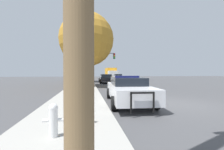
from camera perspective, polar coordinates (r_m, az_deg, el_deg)
The scene contains 12 objects.
ground_plane at distance 8.65m, azimuth 22.68°, elevation -10.13°, with size 110.00×110.00×0.00m, color #474749.
sidewalk_left at distance 7.40m, azimuth -13.95°, elevation -11.47°, with size 3.00×110.00×0.13m.
police_car at distance 8.20m, azimuth 6.02°, elevation -5.39°, with size 2.33×5.31×1.47m.
fire_hydrant at distance 3.94m, azimuth -21.43°, elevation -15.35°, with size 0.48×0.21×0.79m.
traffic_light at distance 23.91m, azimuth -4.16°, elevation 5.47°, with size 3.96×0.35×4.77m.
car_background_midblock at distance 23.41m, azimuth -2.42°, elevation -1.26°, with size 2.07×4.50×1.39m.
car_background_oncoming at distance 32.88m, azimuth 2.37°, elevation -0.68°, with size 2.07×4.10×1.33m.
car_background_distant at distance 44.42m, azimuth -1.25°, elevation -0.18°, with size 1.87×4.63×1.45m.
box_truck at distance 39.68m, azimuth -0.35°, elevation 0.81°, with size 2.61×7.94×2.86m.
tree_sidewalk_mid at distance 26.88m, azimuth -9.83°, elevation 8.41°, with size 5.32×5.32×7.69m.
tree_sidewalk_near at distance 17.92m, azimuth -9.61°, elevation 13.17°, with size 6.21×6.21×8.43m.
traffic_cone at distance 4.66m, azimuth -9.30°, elevation -13.91°, with size 0.28×0.28×0.66m.
Camera 1 is at (-4.51, -7.20, 1.65)m, focal length 24.00 mm.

